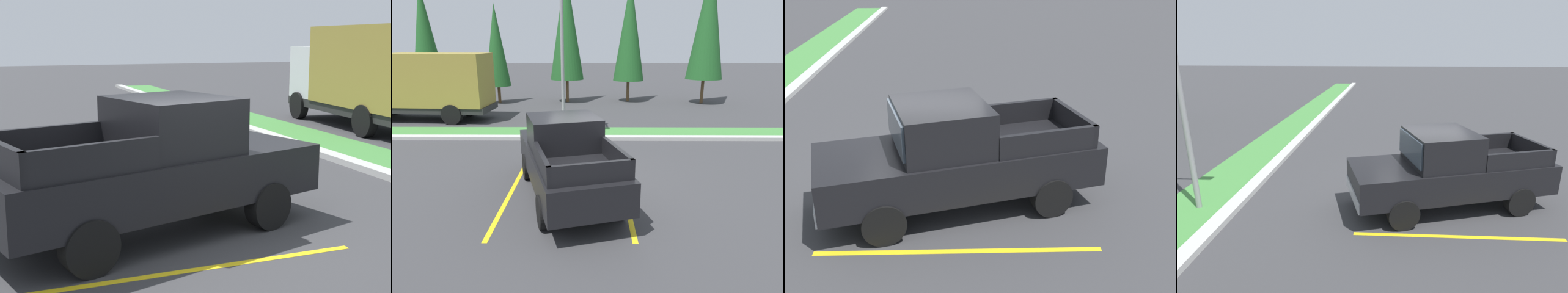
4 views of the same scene
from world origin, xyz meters
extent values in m
plane|color=#38383A|center=(0.00, 0.00, 0.00)|extent=(120.00, 120.00, 0.00)
cube|color=yellow|center=(-2.28, -0.74, 0.00)|extent=(0.12, 4.80, 0.01)
cube|color=yellow|center=(0.82, -0.74, 0.00)|extent=(0.12, 4.80, 0.01)
cylinder|color=black|center=(-1.97, 0.52, 0.38)|extent=(0.48, 0.81, 0.76)
cylinder|color=black|center=(-0.34, 0.99, 0.38)|extent=(0.48, 0.81, 0.76)
cylinder|color=black|center=(-1.12, -2.46, 0.38)|extent=(0.48, 0.81, 0.76)
cylinder|color=black|center=(0.52, -1.99, 0.38)|extent=(0.48, 0.81, 0.76)
cube|color=black|center=(-0.73, -0.74, 0.88)|extent=(3.26, 5.52, 0.76)
cube|color=black|center=(-0.81, -0.45, 1.68)|extent=(2.13, 2.02, 0.84)
cube|color=#2D3842|center=(-1.04, 0.34, 1.73)|extent=(1.57, 0.51, 0.63)
cube|color=black|center=(-1.15, -2.37, 1.48)|extent=(0.62, 1.85, 0.44)
cube|color=black|center=(0.49, -1.90, 1.48)|extent=(0.62, 1.85, 0.44)
cube|color=black|center=(-0.08, -3.00, 1.48)|extent=(1.76, 0.59, 0.44)
cube|color=silver|center=(-1.43, 1.71, 0.64)|extent=(1.78, 0.65, 0.28)
camera|label=1|loc=(7.37, -3.14, 2.96)|focal=52.38mm
camera|label=2|loc=(-0.10, -9.64, 3.97)|focal=33.14mm
camera|label=3|loc=(-9.15, -0.91, 4.83)|focal=45.34mm
camera|label=4|loc=(-9.05, 0.84, 4.21)|focal=30.67mm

